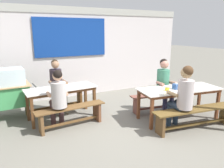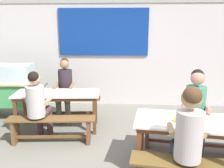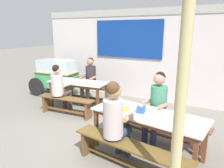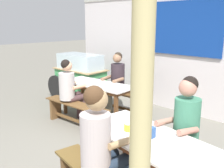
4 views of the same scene
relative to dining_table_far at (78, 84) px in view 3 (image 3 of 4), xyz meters
name	(u,v)px [view 3 (image 3 of 4)]	position (x,y,z in m)	size (l,w,h in m)	color
ground_plane	(92,135)	(1.18, -1.16, -0.65)	(40.00, 40.00, 0.00)	slate
backdrop_wall	(142,53)	(1.17, 1.63, 0.76)	(6.89, 0.23, 2.67)	silver
dining_table_far	(78,84)	(0.00, 0.00, 0.00)	(1.63, 0.75, 0.73)	silver
dining_table_near	(148,118)	(2.37, -1.26, 0.01)	(1.96, 0.97, 0.73)	silver
bench_far_back	(89,92)	(-0.05, 0.57, -0.36)	(1.62, 0.40, 0.45)	brown
bench_far_front	(66,104)	(0.05, -0.57, -0.36)	(1.51, 0.40, 0.45)	brown
bench_near_back	(161,125)	(2.45, -0.69, -0.35)	(1.84, 0.51, 0.45)	brown
bench_near_front	(129,152)	(2.30, -1.84, -0.34)	(1.90, 0.56, 0.45)	brown
food_cart	(56,75)	(-1.32, 0.58, 0.04)	(1.75, 0.82, 1.16)	#429D57
person_near_front	(115,117)	(2.02, -1.73, 0.12)	(0.43, 0.55, 1.35)	#26364A
person_right_near_table	(157,103)	(2.37, -0.74, 0.10)	(0.47, 0.53, 1.33)	#2E2F50
person_center_facing	(90,78)	(0.03, 0.50, 0.08)	(0.42, 0.57, 1.31)	#666656
person_left_back_turned	(60,86)	(-0.19, -0.52, 0.05)	(0.42, 0.54, 1.26)	#4B3334
tissue_box	(141,109)	(2.26, -1.28, 0.14)	(0.12, 0.13, 0.14)	#305699
condiment_jar	(126,108)	(1.99, -1.29, 0.13)	(0.10, 0.10, 0.10)	yellow
wooden_support_post	(179,121)	(3.05, -2.40, 0.55)	(0.11, 0.11, 2.41)	tan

